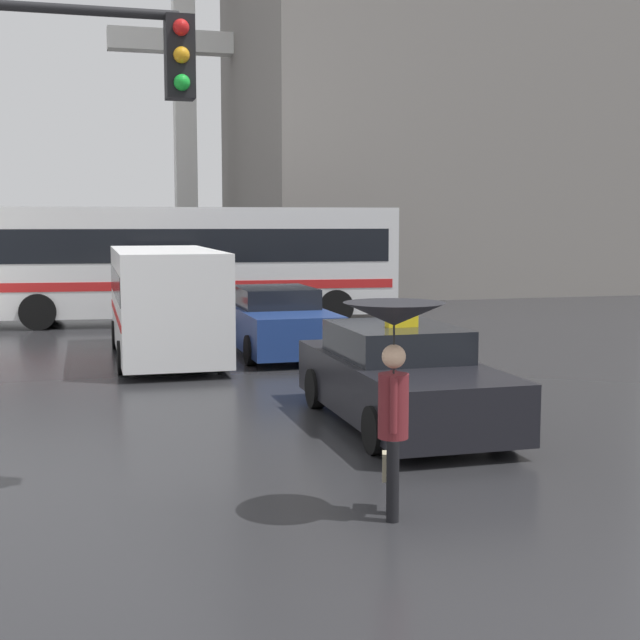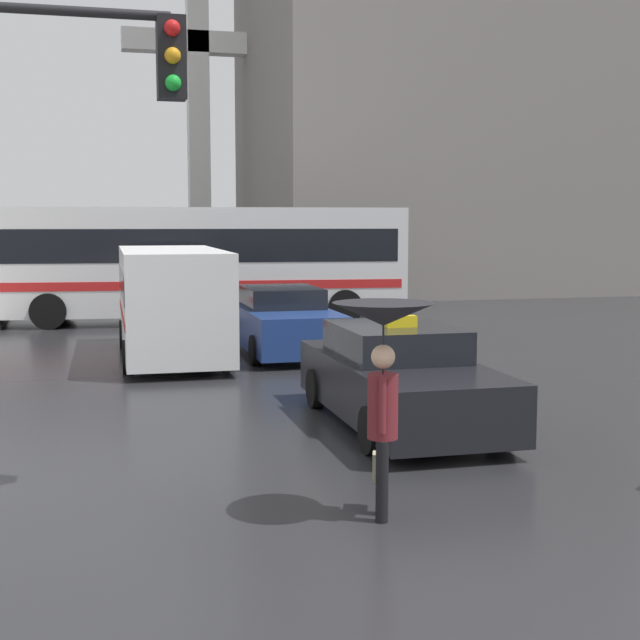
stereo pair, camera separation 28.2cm
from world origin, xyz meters
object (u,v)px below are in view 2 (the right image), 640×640
object	(u,v)px
taxi	(399,379)
city_bus	(194,259)
pedestrian_with_umbrella	(383,349)
monument_cross	(198,96)
ambulance_van	(171,298)
sedan_red	(283,322)

from	to	relation	value
taxi	city_bus	world-z (taller)	city_bus
city_bus	pedestrian_with_umbrella	world-z (taller)	city_bus
taxi	monument_cross	world-z (taller)	monument_cross
taxi	monument_cross	xyz separation A→B (m)	(0.41, 27.54, 7.56)
ambulance_van	pedestrian_with_umbrella	bearing A→B (deg)	96.53
sedan_red	city_bus	xyz separation A→B (m)	(-1.21, 6.46, 1.12)
city_bus	monument_cross	world-z (taller)	monument_cross
city_bus	pedestrian_with_umbrella	distance (m)	17.28
sedan_red	city_bus	distance (m)	6.66
city_bus	monument_cross	size ratio (longest dim) A/B	0.83
ambulance_van	pedestrian_with_umbrella	xyz separation A→B (m)	(1.10, -10.71, 0.39)
pedestrian_with_umbrella	monument_cross	size ratio (longest dim) A/B	0.14
pedestrian_with_umbrella	taxi	bearing A→B (deg)	-2.21
sedan_red	ambulance_van	world-z (taller)	ambulance_van
ambulance_van	taxi	bearing A→B (deg)	110.97
city_bus	monument_cross	distance (m)	15.52
ambulance_van	monument_cross	bearing A→B (deg)	-97.56
ambulance_van	city_bus	bearing A→B (deg)	-99.49
taxi	city_bus	distance (m)	13.65
pedestrian_with_umbrella	ambulance_van	bearing A→B (deg)	25.16
ambulance_van	city_bus	size ratio (longest dim) A/B	0.48
taxi	city_bus	xyz separation A→B (m)	(-1.40, 13.53, 1.14)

